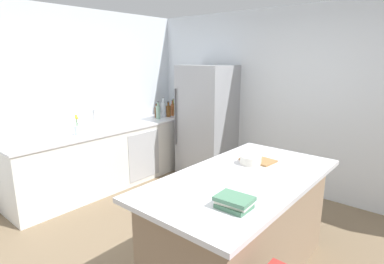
% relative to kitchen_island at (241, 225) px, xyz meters
% --- Properties ---
extents(ground_plane, '(7.20, 7.20, 0.00)m').
position_rel_kitchen_island_xyz_m(ground_plane, '(-0.49, -0.15, -0.47)').
color(ground_plane, '#7A664C').
extents(wall_rear, '(6.00, 0.10, 2.60)m').
position_rel_kitchen_island_xyz_m(wall_rear, '(-0.49, 2.10, 0.83)').
color(wall_rear, silver).
rests_on(wall_rear, ground_plane).
extents(wall_left, '(0.10, 6.00, 2.60)m').
position_rel_kitchen_island_xyz_m(wall_left, '(-2.94, -0.15, 0.83)').
color(wall_left, silver).
rests_on(wall_left, ground_plane).
extents(counter_run_left, '(0.67, 3.01, 0.90)m').
position_rel_kitchen_island_xyz_m(counter_run_left, '(-2.57, 0.46, -0.02)').
color(counter_run_left, silver).
rests_on(counter_run_left, ground_plane).
extents(kitchen_island, '(1.01, 1.93, 0.93)m').
position_rel_kitchen_island_xyz_m(kitchen_island, '(0.00, 0.00, 0.00)').
color(kitchen_island, '#8E755B').
rests_on(kitchen_island, ground_plane).
extents(refrigerator, '(0.79, 0.71, 1.80)m').
position_rel_kitchen_island_xyz_m(refrigerator, '(-1.71, 1.71, 0.43)').
color(refrigerator, '#93969B').
rests_on(refrigerator, ground_plane).
extents(sink_faucet, '(0.15, 0.05, 0.30)m').
position_rel_kitchen_island_xyz_m(sink_faucet, '(-2.62, 0.24, 0.59)').
color(sink_faucet, silver).
rests_on(sink_faucet, counter_run_left).
extents(flower_vase, '(0.08, 0.08, 0.28)m').
position_rel_kitchen_island_xyz_m(flower_vase, '(-2.52, -0.09, 0.52)').
color(flower_vase, silver).
rests_on(flower_vase, counter_run_left).
extents(olive_oil_bottle, '(0.06, 0.06, 0.29)m').
position_rel_kitchen_island_xyz_m(olive_oil_bottle, '(-2.59, 1.86, 0.54)').
color(olive_oil_bottle, olive).
rests_on(olive_oil_bottle, counter_run_left).
extents(vinegar_bottle, '(0.06, 0.06, 0.28)m').
position_rel_kitchen_island_xyz_m(vinegar_bottle, '(-2.52, 1.76, 0.54)').
color(vinegar_bottle, '#994C23').
rests_on(vinegar_bottle, counter_run_left).
extents(whiskey_bottle, '(0.08, 0.08, 0.27)m').
position_rel_kitchen_island_xyz_m(whiskey_bottle, '(-2.52, 1.65, 0.53)').
color(whiskey_bottle, brown).
rests_on(whiskey_bottle, counter_run_left).
extents(soda_bottle, '(0.07, 0.07, 0.34)m').
position_rel_kitchen_island_xyz_m(soda_bottle, '(-2.56, 1.57, 0.57)').
color(soda_bottle, silver).
rests_on(soda_bottle, counter_run_left).
extents(syrup_bottle, '(0.07, 0.07, 0.24)m').
position_rel_kitchen_island_xyz_m(syrup_bottle, '(-2.62, 1.46, 0.53)').
color(syrup_bottle, '#5B3319').
rests_on(syrup_bottle, counter_run_left).
extents(gin_bottle, '(0.07, 0.07, 0.30)m').
position_rel_kitchen_island_xyz_m(gin_bottle, '(-2.50, 1.38, 0.55)').
color(gin_bottle, '#8CB79E').
rests_on(gin_bottle, counter_run_left).
extents(cookbook_stack, '(0.25, 0.19, 0.08)m').
position_rel_kitchen_island_xyz_m(cookbook_stack, '(0.25, -0.53, 0.50)').
color(cookbook_stack, '#4C7F60').
rests_on(cookbook_stack, kitchen_island).
extents(mixing_bowl, '(0.20, 0.20, 0.08)m').
position_rel_kitchen_island_xyz_m(mixing_bowl, '(-0.11, 0.32, 0.50)').
color(mixing_bowl, silver).
rests_on(mixing_bowl, kitchen_island).
extents(cutting_board, '(0.33, 0.24, 0.02)m').
position_rel_kitchen_island_xyz_m(cutting_board, '(-0.10, 0.44, 0.47)').
color(cutting_board, '#9E7042').
rests_on(cutting_board, kitchen_island).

